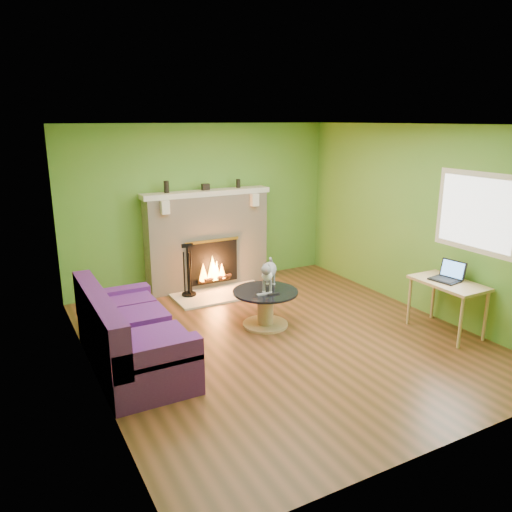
{
  "coord_description": "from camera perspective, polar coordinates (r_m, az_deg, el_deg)",
  "views": [
    {
      "loc": [
        -3.01,
        -4.94,
        2.66
      ],
      "look_at": [
        -0.14,
        0.4,
        0.99
      ],
      "focal_mm": 35.0,
      "sensor_mm": 36.0,
      "label": 1
    }
  ],
  "objects": [
    {
      "name": "coffee_table",
      "position": [
        6.61,
        1.08,
        -5.69
      ],
      "size": [
        0.86,
        0.86,
        0.49
      ],
      "color": "tan",
      "rests_on": "floor"
    },
    {
      "name": "window_pane",
      "position": [
        6.71,
        23.85,
        4.57
      ],
      "size": [
        0.0,
        1.06,
        1.06
      ],
      "primitive_type": "plane",
      "rotation": [
        1.57,
        0.0,
        -1.57
      ],
      "color": "white",
      "rests_on": "wall_right"
    },
    {
      "name": "wall_back",
      "position": [
        8.14,
        -6.16,
        5.7
      ],
      "size": [
        5.0,
        0.0,
        5.0
      ],
      "primitive_type": "plane",
      "rotation": [
        1.57,
        0.0,
        0.0
      ],
      "color": "#55912F",
      "rests_on": "floor"
    },
    {
      "name": "cat",
      "position": [
        6.56,
        1.49,
        -2.03
      ],
      "size": [
        0.6,
        0.68,
        0.42
      ],
      "primitive_type": null,
      "rotation": [
        0.0,
        0.0,
        -0.65
      ],
      "color": "slate",
      "rests_on": "coffee_table"
    },
    {
      "name": "wall_right",
      "position": [
        7.35,
        18.26,
        3.95
      ],
      "size": [
        0.0,
        5.0,
        5.0
      ],
      "primitive_type": "plane",
      "rotation": [
        1.57,
        0.0,
        -1.57
      ],
      "color": "#55912F",
      "rests_on": "floor"
    },
    {
      "name": "desk",
      "position": [
        6.76,
        21.11,
        -3.43
      ],
      "size": [
        0.54,
        0.92,
        0.68
      ],
      "color": "tan",
      "rests_on": "floor"
    },
    {
      "name": "window_frame",
      "position": [
        6.72,
        23.89,
        4.57
      ],
      "size": [
        0.0,
        1.2,
        1.2
      ],
      "primitive_type": "plane",
      "rotation": [
        1.57,
        0.0,
        -1.57
      ],
      "color": "silver",
      "rests_on": "wall_right"
    },
    {
      "name": "mantel_vase_left",
      "position": [
        7.71,
        -10.2,
        7.78
      ],
      "size": [
        0.08,
        0.08,
        0.18
      ],
      "primitive_type": "cylinder",
      "color": "black",
      "rests_on": "mantel"
    },
    {
      "name": "wall_front",
      "position": [
        4.11,
        21.44,
        -5.05
      ],
      "size": [
        5.0,
        0.0,
        5.0
      ],
      "primitive_type": "plane",
      "rotation": [
        -1.57,
        0.0,
        0.0
      ],
      "color": "#55912F",
      "rests_on": "floor"
    },
    {
      "name": "remote_silver",
      "position": [
        6.4,
        0.83,
        -4.38
      ],
      "size": [
        0.17,
        0.06,
        0.02
      ],
      "primitive_type": "cube",
      "rotation": [
        0.0,
        0.0,
        -0.07
      ],
      "color": "#949497",
      "rests_on": "coffee_table"
    },
    {
      "name": "laptop",
      "position": [
        6.71,
        20.85,
        -1.64
      ],
      "size": [
        0.35,
        0.38,
        0.25
      ],
      "primitive_type": null,
      "rotation": [
        0.0,
        0.0,
        0.17
      ],
      "color": "black",
      "rests_on": "desk"
    },
    {
      "name": "fireplace",
      "position": [
        8.08,
        -5.55,
        1.82
      ],
      "size": [
        2.1,
        0.46,
        1.58
      ],
      "color": "#C0B69F",
      "rests_on": "floor"
    },
    {
      "name": "floor",
      "position": [
        6.37,
        2.86,
        -9.3
      ],
      "size": [
        5.0,
        5.0,
        0.0
      ],
      "primitive_type": "plane",
      "color": "#503117",
      "rests_on": "ground"
    },
    {
      "name": "sofa",
      "position": [
        5.75,
        -14.41,
        -8.9
      ],
      "size": [
        0.89,
        1.96,
        0.88
      ],
      "color": "#531B6A",
      "rests_on": "floor"
    },
    {
      "name": "ceiling",
      "position": [
        5.79,
        3.21,
        14.78
      ],
      "size": [
        5.0,
        5.0,
        0.0
      ],
      "primitive_type": "plane",
      "rotation": [
        3.14,
        0.0,
        0.0
      ],
      "color": "white",
      "rests_on": "wall_back"
    },
    {
      "name": "mantel_vase_right",
      "position": [
        8.16,
        -2.04,
        8.28
      ],
      "size": [
        0.07,
        0.07,
        0.14
      ],
      "primitive_type": "cylinder",
      "color": "black",
      "rests_on": "mantel"
    },
    {
      "name": "hearth",
      "position": [
        7.84,
        -3.94,
        -4.34
      ],
      "size": [
        1.5,
        0.75,
        0.03
      ],
      "primitive_type": "cube",
      "color": "beige",
      "rests_on": "floor"
    },
    {
      "name": "remote_black",
      "position": [
        6.4,
        2.03,
        -4.37
      ],
      "size": [
        0.16,
        0.05,
        0.02
      ],
      "primitive_type": "cube",
      "rotation": [
        0.0,
        0.0,
        0.06
      ],
      "color": "black",
      "rests_on": "coffee_table"
    },
    {
      "name": "fire_tools",
      "position": [
        7.67,
        -7.77,
        -1.55
      ],
      "size": [
        0.22,
        0.22,
        0.82
      ],
      "primitive_type": null,
      "color": "black",
      "rests_on": "hearth"
    },
    {
      "name": "mantel",
      "position": [
        7.92,
        -5.64,
        7.19
      ],
      "size": [
        2.1,
        0.28,
        0.08
      ],
      "primitive_type": "cube",
      "color": "beige",
      "rests_on": "fireplace"
    },
    {
      "name": "wall_left",
      "position": [
        5.18,
        -18.78,
        -0.65
      ],
      "size": [
        0.0,
        5.0,
        5.0
      ],
      "primitive_type": "plane",
      "rotation": [
        1.57,
        0.0,
        1.57
      ],
      "color": "#55912F",
      "rests_on": "floor"
    },
    {
      "name": "mantel_box",
      "position": [
        7.93,
        -5.79,
        7.86
      ],
      "size": [
        0.12,
        0.08,
        0.1
      ],
      "primitive_type": "cube",
      "color": "black",
      "rests_on": "mantel"
    }
  ]
}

